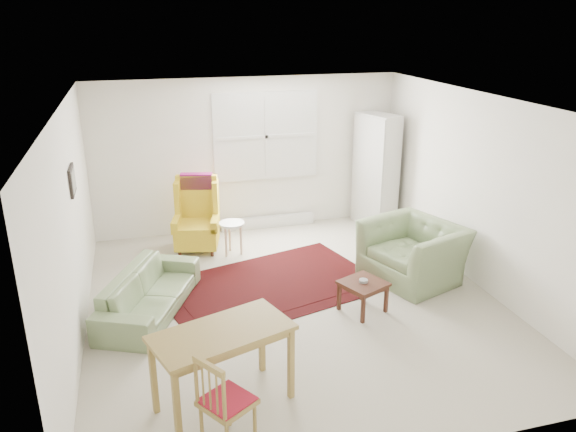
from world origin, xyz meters
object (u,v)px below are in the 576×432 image
object	(u,v)px
sofa	(149,285)
desk	(223,368)
armchair	(413,247)
wingback_chair	(196,215)
coffee_table	(363,296)
cabinet	(376,170)
stool	(232,238)
desk_chair	(227,400)

from	to	relation	value
sofa	desk	distance (m)	2.04
sofa	armchair	size ratio (longest dim) A/B	1.48
wingback_chair	coffee_table	size ratio (longest dim) A/B	2.37
sofa	cabinet	xyz separation A→B (m)	(3.85, 2.11, 0.59)
desk	wingback_chair	bearing A→B (deg)	86.98
armchair	coffee_table	bearing A→B (deg)	-76.67
sofa	coffee_table	bearing A→B (deg)	-80.42
armchair	desk	xyz separation A→B (m)	(-2.90, -1.93, -0.08)
stool	coffee_table	bearing A→B (deg)	-60.26
sofa	stool	bearing A→B (deg)	-16.36
stool	wingback_chair	bearing A→B (deg)	149.84
desk	armchair	bearing A→B (deg)	33.71
sofa	coffee_table	world-z (taller)	sofa
coffee_table	cabinet	bearing A→B (deg)	63.90
armchair	stool	bearing A→B (deg)	-143.73
desk_chair	coffee_table	bearing A→B (deg)	-80.54
armchair	cabinet	world-z (taller)	cabinet
armchair	cabinet	distance (m)	2.21
stool	sofa	bearing A→B (deg)	-131.06
sofa	cabinet	distance (m)	4.43
desk_chair	sofa	bearing A→B (deg)	-20.72
wingback_chair	cabinet	bearing A→B (deg)	20.04
desk	desk_chair	size ratio (longest dim) A/B	1.40
armchair	wingback_chair	size ratio (longest dim) A/B	1.06
desk_chair	stool	bearing A→B (deg)	-43.62
cabinet	stool	bearing A→B (deg)	175.40
wingback_chair	coffee_table	bearing A→B (deg)	-41.43
cabinet	wingback_chair	bearing A→B (deg)	168.04
sofa	desk_chair	distance (m)	2.52
coffee_table	desk	xyz separation A→B (m)	(-1.90, -1.28, 0.20)
armchair	desk_chair	world-z (taller)	armchair
armchair	cabinet	size ratio (longest dim) A/B	0.64
sofa	armchair	bearing A→B (deg)	-65.60
stool	desk	distance (m)	3.48
stool	desk	xyz separation A→B (m)	(-0.69, -3.41, 0.14)
wingback_chair	cabinet	distance (m)	3.12
armchair	wingback_chair	distance (m)	3.23
stool	desk_chair	distance (m)	3.99
wingback_chair	cabinet	world-z (taller)	cabinet
armchair	desk_chair	size ratio (longest dim) A/B	1.36
sofa	desk_chair	xyz separation A→B (m)	(0.53, -2.46, 0.08)
desk	cabinet	bearing A→B (deg)	51.18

